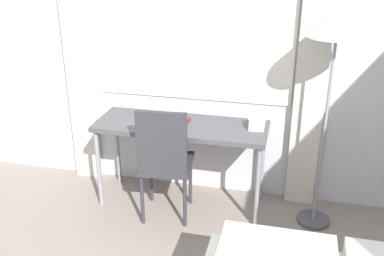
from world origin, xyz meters
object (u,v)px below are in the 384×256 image
(desk, at_px, (181,131))
(desk_chair, at_px, (165,158))
(telephone, at_px, (257,123))
(standing_lamp, at_px, (336,36))
(book, at_px, (174,120))

(desk, distance_m, desk_chair, 0.30)
(desk_chair, distance_m, telephone, 0.78)
(telephone, bearing_deg, standing_lamp, -11.13)
(desk, height_order, book, book)
(desk, xyz_separation_m, standing_lamp, (1.11, -0.04, 0.83))
(desk, xyz_separation_m, desk_chair, (-0.07, -0.26, -0.13))
(standing_lamp, xyz_separation_m, book, (-1.17, 0.07, -0.76))
(desk, xyz_separation_m, telephone, (0.60, 0.06, 0.10))
(book, bearing_deg, desk_chair, -90.21)
(desk_chair, relative_size, standing_lamp, 0.57)
(standing_lamp, distance_m, book, 1.40)
(desk, bearing_deg, desk_chair, -104.28)
(desk, distance_m, telephone, 0.62)
(desk, height_order, standing_lamp, standing_lamp)
(desk, bearing_deg, standing_lamp, -1.99)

